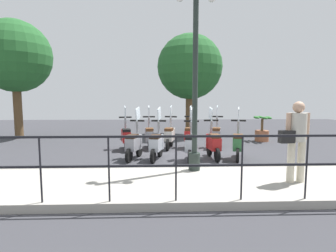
% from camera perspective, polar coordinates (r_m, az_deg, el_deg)
% --- Properties ---
extents(ground_plane, '(28.00, 28.00, 0.00)m').
position_cam_1_polar(ground_plane, '(8.52, 3.43, -6.16)').
color(ground_plane, '#38383D').
extents(promenade_walkway, '(2.20, 20.00, 0.15)m').
position_cam_1_polar(promenade_walkway, '(5.47, 6.69, -12.35)').
color(promenade_walkway, '#A39E93').
rests_on(promenade_walkway, ground_plane).
extents(fence_railing, '(0.04, 16.03, 1.07)m').
position_cam_1_polar(fence_railing, '(4.26, 8.98, -6.38)').
color(fence_railing, black).
rests_on(fence_railing, promenade_walkway).
extents(lamp_post_near, '(0.26, 0.90, 4.34)m').
position_cam_1_polar(lamp_post_near, '(5.95, 5.92, 8.67)').
color(lamp_post_near, '#232D28').
rests_on(lamp_post_near, promenade_walkway).
extents(pedestrian_with_bag, '(0.36, 0.64, 1.59)m').
position_cam_1_polar(pedestrian_with_bag, '(5.66, 26.17, -1.88)').
color(pedestrian_with_bag, beige).
rests_on(pedestrian_with_bag, promenade_walkway).
extents(tree_large, '(3.15, 3.15, 5.22)m').
position_cam_1_polar(tree_large, '(13.67, -30.39, 12.88)').
color(tree_large, brown).
rests_on(tree_large, ground_plane).
extents(tree_distant, '(3.08, 3.08, 4.84)m').
position_cam_1_polar(tree_distant, '(12.82, 4.75, 12.63)').
color(tree_distant, brown).
rests_on(tree_distant, ground_plane).
extents(potted_palm, '(1.06, 0.66, 1.05)m').
position_cam_1_polar(potted_palm, '(11.70, 19.77, -0.96)').
color(potted_palm, '#9E5B3D').
rests_on(potted_palm, ground_plane).
extents(scooter_near_0, '(1.20, 0.54, 1.54)m').
position_cam_1_polar(scooter_near_0, '(8.01, 14.97, -3.62)').
color(scooter_near_0, black).
rests_on(scooter_near_0, ground_plane).
extents(scooter_near_1, '(1.23, 0.44, 1.54)m').
position_cam_1_polar(scooter_near_1, '(7.90, 9.83, -3.63)').
color(scooter_near_1, black).
rests_on(scooter_near_1, ground_plane).
extents(scooter_near_2, '(1.22, 0.48, 1.54)m').
position_cam_1_polar(scooter_near_2, '(7.57, 4.96, -3.99)').
color(scooter_near_2, black).
rests_on(scooter_near_2, ground_plane).
extents(scooter_near_3, '(1.21, 0.51, 1.54)m').
position_cam_1_polar(scooter_near_3, '(7.66, -2.50, -3.86)').
color(scooter_near_3, black).
rests_on(scooter_near_3, ground_plane).
extents(scooter_near_4, '(1.20, 0.53, 1.54)m').
position_cam_1_polar(scooter_near_4, '(7.77, -7.39, -3.76)').
color(scooter_near_4, black).
rests_on(scooter_near_4, ground_plane).
extents(scooter_far_0, '(1.21, 0.52, 1.54)m').
position_cam_1_polar(scooter_far_0, '(9.61, 10.49, -1.93)').
color(scooter_far_0, black).
rests_on(scooter_far_0, ground_plane).
extents(scooter_far_1, '(1.22, 0.51, 1.54)m').
position_cam_1_polar(scooter_far_1, '(9.50, 4.70, -1.94)').
color(scooter_far_1, black).
rests_on(scooter_far_1, ground_plane).
extents(scooter_far_2, '(1.22, 0.50, 1.54)m').
position_cam_1_polar(scooter_far_2, '(9.38, 0.35, -2.03)').
color(scooter_far_2, black).
rests_on(scooter_far_2, ground_plane).
extents(scooter_far_3, '(1.23, 0.44, 1.54)m').
position_cam_1_polar(scooter_far_3, '(9.37, -4.08, -2.05)').
color(scooter_far_3, black).
rests_on(scooter_far_3, ground_plane).
extents(scooter_far_4, '(1.22, 0.49, 1.54)m').
position_cam_1_polar(scooter_far_4, '(9.22, -9.10, -2.24)').
color(scooter_far_4, black).
rests_on(scooter_far_4, ground_plane).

